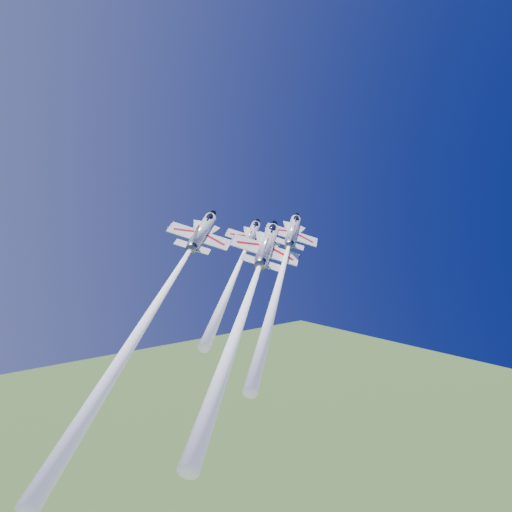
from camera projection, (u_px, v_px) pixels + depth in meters
jet_lead at (238, 266)px, 94.28m from camera, size 23.06×26.65×28.12m
jet_left at (162, 295)px, 76.02m from camera, size 32.23×38.74×45.56m
jet_right at (281, 274)px, 82.90m from camera, size 25.54×30.20×34.00m
jet_slot at (249, 297)px, 75.41m from camera, size 29.12×33.96×36.79m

